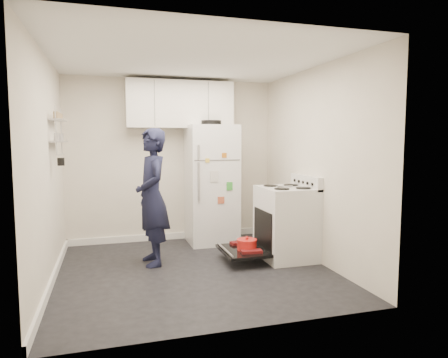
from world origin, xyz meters
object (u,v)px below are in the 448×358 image
object	(u,v)px
electric_range	(285,223)
refrigerator	(211,184)
open_oven_door	(244,248)
person	(152,197)

from	to	relation	value
electric_range	refrigerator	size ratio (longest dim) A/B	0.59
electric_range	open_oven_door	xyz separation A→B (m)	(-0.57, -0.01, -0.29)
refrigerator	person	bearing A→B (deg)	-139.33
open_oven_door	person	size ratio (longest dim) A/B	0.41
open_oven_door	refrigerator	xyz separation A→B (m)	(-0.15, 1.11, 0.72)
electric_range	person	distance (m)	1.77
electric_range	refrigerator	distance (m)	1.39
refrigerator	person	world-z (taller)	refrigerator
open_oven_door	person	world-z (taller)	person
electric_range	open_oven_door	world-z (taller)	electric_range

